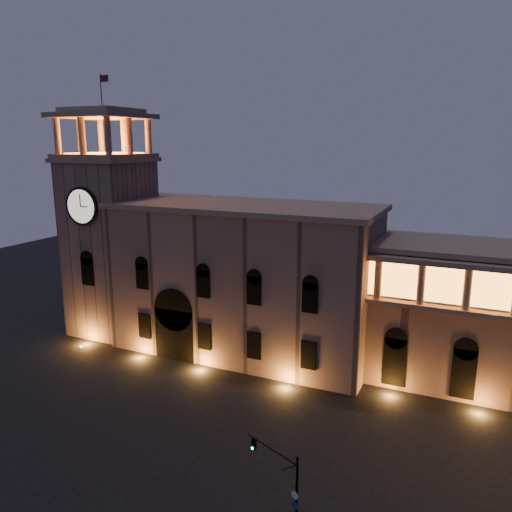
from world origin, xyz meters
name	(u,v)px	position (x,y,z in m)	size (l,w,h in m)	color
ground	(149,454)	(0.00, 0.00, 0.00)	(160.00, 160.00, 0.00)	black
government_building	(244,279)	(-2.08, 21.93, 8.77)	(30.80, 12.80, 17.60)	#8A685A
clock_tower	(111,237)	(-20.50, 20.98, 12.50)	(9.80, 9.80, 32.40)	#8A685A
traffic_light	(287,493)	(13.11, -3.66, 3.30)	(4.25, 2.01, 6.29)	black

